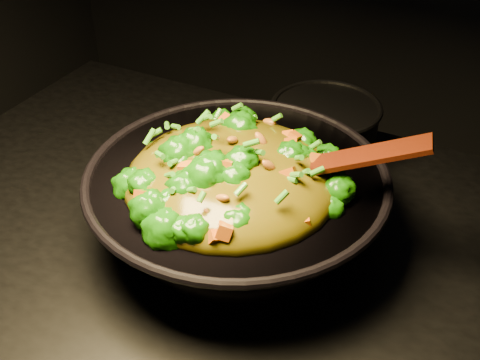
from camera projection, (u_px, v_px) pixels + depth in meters
The scene contains 4 objects.
wok at pixel (237, 208), 0.91m from camera, with size 0.43×0.43×0.12m, color black, non-canonical shape.
stir_fry at pixel (232, 152), 0.83m from camera, with size 0.31×0.31×0.11m, color #165706, non-canonical shape.
spatula at pixel (328, 163), 0.82m from camera, with size 0.28×0.04×0.01m, color #3B1205.
back_pot at pixel (324, 130), 1.10m from camera, with size 0.19×0.19×0.11m, color black.
Camera 1 is at (0.34, -0.59, 1.53)m, focal length 45.00 mm.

